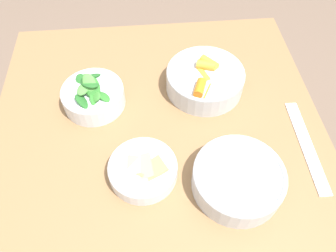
{
  "coord_description": "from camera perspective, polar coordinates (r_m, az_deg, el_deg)",
  "views": [
    {
      "loc": [
        0.38,
        -0.02,
        1.38
      ],
      "look_at": [
        -0.06,
        0.02,
        0.78
      ],
      "focal_mm": 35.0,
      "sensor_mm": 36.0,
      "label": 1
    }
  ],
  "objects": [
    {
      "name": "bowl_carrots",
      "position": [
        0.84,
        6.45,
        8.12
      ],
      "size": [
        0.2,
        0.2,
        0.08
      ],
      "color": "silver",
      "rests_on": "dining_table"
    },
    {
      "name": "bowl_greens",
      "position": [
        0.82,
        -12.92,
        5.26
      ],
      "size": [
        0.15,
        0.15,
        0.09
      ],
      "color": "silver",
      "rests_on": "dining_table"
    },
    {
      "name": "dining_table",
      "position": [
        0.85,
        -1.1,
        -10.18
      ],
      "size": [
        0.96,
        0.79,
        0.75
      ],
      "color": "olive",
      "rests_on": "ground_plane"
    },
    {
      "name": "ruler",
      "position": [
        0.82,
        22.9,
        -2.91
      ],
      "size": [
        0.25,
        0.03,
        0.0
      ],
      "color": "silver",
      "rests_on": "dining_table"
    },
    {
      "name": "bowl_beans_hotdog",
      "position": [
        0.69,
        12.07,
        -9.08
      ],
      "size": [
        0.19,
        0.19,
        0.06
      ],
      "color": "silver",
      "rests_on": "dining_table"
    },
    {
      "name": "bowl_cookies",
      "position": [
        0.7,
        -4.41,
        -7.51
      ],
      "size": [
        0.15,
        0.15,
        0.04
      ],
      "color": "silver",
      "rests_on": "dining_table"
    }
  ]
}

